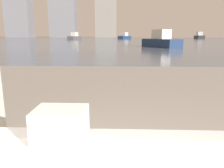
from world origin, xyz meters
name	(u,v)px	position (x,y,z in m)	size (l,w,h in m)	color
towel_stack	(61,125)	(-0.14, 0.95, 0.57)	(0.25, 0.19, 0.16)	silver
harbor_water	(120,39)	(0.00, 62.00, 0.01)	(180.00, 110.00, 0.01)	slate
harbor_boat_0	(199,36)	(23.73, 67.90, 0.73)	(2.31, 5.59, 2.05)	#2D2D33
harbor_boat_1	(125,37)	(1.25, 62.34, 0.65)	(3.88, 4.99, 1.81)	navy
harbor_boat_3	(161,41)	(3.55, 18.89, 0.53)	(2.97, 4.10, 1.47)	navy
harbor_boat_4	(75,37)	(-10.90, 53.04, 0.61)	(2.76, 4.83, 1.72)	#4C4C51
skyline_tower_2	(106,10)	(-7.49, 118.00, 14.05)	(10.54, 10.73, 28.10)	gray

